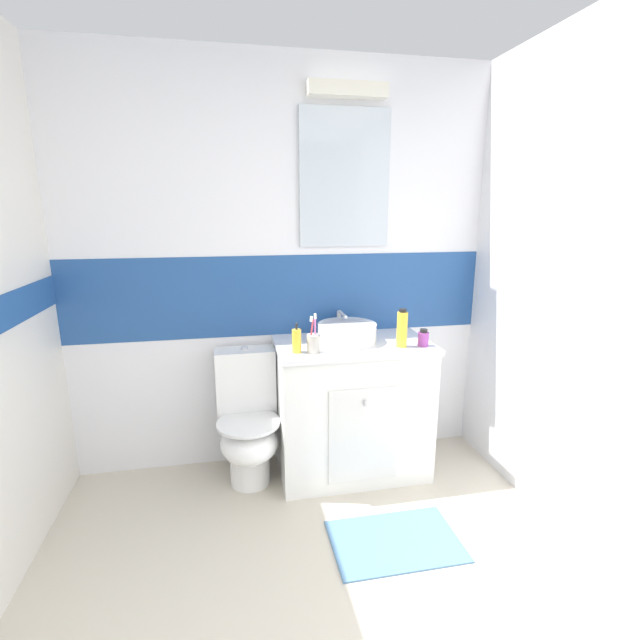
% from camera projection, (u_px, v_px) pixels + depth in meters
% --- Properties ---
extents(ground_plane, '(3.20, 3.48, 0.04)m').
position_uv_depth(ground_plane, '(320.00, 600.00, 1.98)').
color(ground_plane, beige).
extents(wall_back_tiled, '(3.20, 0.20, 2.50)m').
position_uv_depth(wall_back_tiled, '(282.00, 269.00, 2.86)').
color(wall_back_tiled, white).
rests_on(wall_back_tiled, ground_plane).
extents(wall_right_plain, '(0.10, 3.48, 2.50)m').
position_uv_depth(wall_right_plain, '(633.00, 301.00, 1.93)').
color(wall_right_plain, white).
rests_on(wall_right_plain, ground_plane).
extents(vanity_cabinet, '(0.92, 0.54, 0.85)m').
position_uv_depth(vanity_cabinet, '(352.00, 407.00, 2.84)').
color(vanity_cabinet, white).
rests_on(vanity_cabinet, ground_plane).
extents(sink_basin, '(0.35, 0.40, 0.15)m').
position_uv_depth(sink_basin, '(347.00, 332.00, 2.74)').
color(sink_basin, white).
rests_on(sink_basin, vanity_cabinet).
extents(toilet, '(0.37, 0.50, 0.81)m').
position_uv_depth(toilet, '(248.00, 423.00, 2.75)').
color(toilet, white).
rests_on(toilet, ground_plane).
extents(toothbrush_cup, '(0.08, 0.08, 0.22)m').
position_uv_depth(toothbrush_cup, '(314.00, 342.00, 2.53)').
color(toothbrush_cup, '#B2ADA3').
rests_on(toothbrush_cup, vanity_cabinet).
extents(soap_dispenser, '(0.05, 0.05, 0.17)m').
position_uv_depth(soap_dispenser, '(297.00, 341.00, 2.52)').
color(soap_dispenser, yellow).
rests_on(soap_dispenser, vanity_cabinet).
extents(lotion_bottle_short, '(0.06, 0.06, 0.10)m').
position_uv_depth(lotion_bottle_short, '(423.00, 338.00, 2.65)').
color(lotion_bottle_short, '#993F99').
rests_on(lotion_bottle_short, vanity_cabinet).
extents(shampoo_bottle_tall, '(0.06, 0.06, 0.22)m').
position_uv_depth(shampoo_bottle_tall, '(402.00, 329.00, 2.62)').
color(shampoo_bottle_tall, yellow).
rests_on(shampoo_bottle_tall, vanity_cabinet).
extents(bath_mat, '(0.64, 0.42, 0.01)m').
position_uv_depth(bath_mat, '(395.00, 541.00, 2.29)').
color(bath_mat, '#4C7299').
rests_on(bath_mat, ground_plane).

